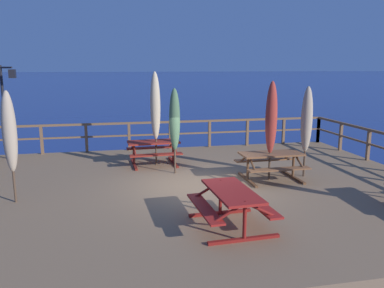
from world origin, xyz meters
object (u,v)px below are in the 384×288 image
patio_umbrella_tall_mid_left (271,118)px  patio_umbrella_short_front (307,120)px  picnic_table_front_left (271,160)px  lamp_post_hooked (7,98)px  picnic_table_back_left (154,148)px  patio_umbrella_short_back (9,132)px  picnic_table_mid_left (232,200)px  patio_umbrella_tall_back_right (175,120)px  patio_umbrella_short_mid (155,106)px

patio_umbrella_tall_mid_left → patio_umbrella_short_front: 1.16m
picnic_table_front_left → lamp_post_hooked: lamp_post_hooked is taller
picnic_table_back_left → patio_umbrella_short_back: patio_umbrella_short_back is taller
picnic_table_mid_left → patio_umbrella_tall_back_right: bearing=96.4°
patio_umbrella_tall_back_right → patio_umbrella_short_front: 3.79m
patio_umbrella_short_front → lamp_post_hooked: bearing=155.8°
picnic_table_back_left → patio_umbrella_tall_mid_left: 4.07m
patio_umbrella_short_back → picnic_table_back_left: bearing=39.4°
patio_umbrella_short_front → patio_umbrella_short_mid: bearing=151.0°
patio_umbrella_tall_back_right → patio_umbrella_tall_mid_left: 2.78m
patio_umbrella_tall_mid_left → lamp_post_hooked: (-7.69, 4.13, 0.35)m
picnic_table_back_left → patio_umbrella_short_mid: patio_umbrella_short_mid is taller
patio_umbrella_tall_back_right → patio_umbrella_short_mid: patio_umbrella_short_mid is taller
picnic_table_mid_left → lamp_post_hooked: size_ratio=0.56×
picnic_table_mid_left → patio_umbrella_tall_mid_left: size_ratio=0.65×
picnic_table_front_left → lamp_post_hooked: 8.91m
patio_umbrella_short_mid → patio_umbrella_short_front: bearing=-29.0°
patio_umbrella_short_mid → lamp_post_hooked: bearing=160.1°
patio_umbrella_tall_back_right → patio_umbrella_short_front: (3.63, -1.10, 0.04)m
patio_umbrella_short_back → patio_umbrella_tall_mid_left: bearing=4.1°
picnic_table_mid_left → patio_umbrella_tall_mid_left: (2.02, 2.87, 1.21)m
patio_umbrella_tall_back_right → picnic_table_front_left: bearing=-24.9°
patio_umbrella_short_mid → lamp_post_hooked: 5.09m
picnic_table_mid_left → picnic_table_back_left: 5.44m
patio_umbrella_short_back → lamp_post_hooked: 4.76m
picnic_table_mid_left → patio_umbrella_short_front: (3.16, 3.03, 1.11)m
patio_umbrella_short_back → patio_umbrella_short_front: (7.73, 0.63, -0.01)m
picnic_table_back_left → patio_umbrella_short_front: (4.13, -2.32, 1.11)m
picnic_table_mid_left → patio_umbrella_short_mid: bearing=99.6°
picnic_table_back_left → patio_umbrella_short_mid: 1.36m
picnic_table_mid_left → patio_umbrella_short_back: patio_umbrella_short_back is taller
picnic_table_front_left → patio_umbrella_tall_back_right: bearing=155.1°
picnic_table_front_left → picnic_table_back_left: bearing=141.8°
picnic_table_front_left → lamp_post_hooked: size_ratio=0.55×
picnic_table_back_left → patio_umbrella_tall_back_right: (0.51, -1.22, 1.07)m
patio_umbrella_tall_back_right → patio_umbrella_short_back: 4.45m
patio_umbrella_tall_back_right → patio_umbrella_short_mid: bearing=110.5°
picnic_table_mid_left → patio_umbrella_tall_mid_left: patio_umbrella_tall_mid_left is taller
picnic_table_back_left → patio_umbrella_short_back: bearing=-140.6°
patio_umbrella_short_back → picnic_table_mid_left: bearing=-27.8°
patio_umbrella_short_front → patio_umbrella_short_back: bearing=-175.3°
patio_umbrella_tall_back_right → picnic_table_back_left: bearing=112.4°
patio_umbrella_short_mid → patio_umbrella_tall_mid_left: size_ratio=1.08×
picnic_table_mid_left → lamp_post_hooked: lamp_post_hooked is taller
picnic_table_mid_left → patio_umbrella_tall_back_right: (-0.46, 4.13, 1.07)m
picnic_table_mid_left → patio_umbrella_tall_mid_left: bearing=55.0°
picnic_table_mid_left → picnic_table_front_left: (2.09, 2.95, 0.00)m
picnic_table_front_left → patio_umbrella_tall_back_right: 3.01m
picnic_table_back_left → patio_umbrella_short_mid: size_ratio=0.57×
picnic_table_front_left → patio_umbrella_tall_mid_left: (-0.08, -0.07, 1.21)m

